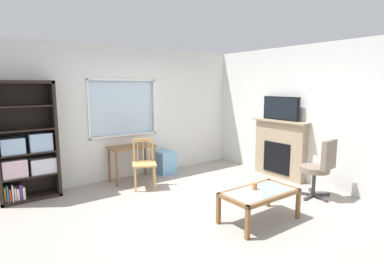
{
  "coord_description": "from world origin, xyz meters",
  "views": [
    {
      "loc": [
        -2.65,
        -3.53,
        1.86
      ],
      "look_at": [
        0.3,
        0.51,
        1.1
      ],
      "focal_mm": 28.47,
      "sensor_mm": 36.0,
      "label": 1
    }
  ],
  "objects": [
    {
      "name": "office_chair",
      "position": [
        1.92,
        -0.84,
        0.55
      ],
      "size": [
        0.57,
        0.58,
        1.0
      ],
      "color": "#7A6B5B",
      "rests_on": "ground"
    },
    {
      "name": "sippy_cup",
      "position": [
        0.45,
        -0.76,
        0.48
      ],
      "size": [
        0.07,
        0.07,
        0.09
      ],
      "primitive_type": "cylinder",
      "color": "orange",
      "rests_on": "coffee_table"
    },
    {
      "name": "tv",
      "position": [
        2.35,
        0.31,
        1.41
      ],
      "size": [
        0.06,
        0.83,
        0.47
      ],
      "color": "black",
      "rests_on": "fireplace"
    },
    {
      "name": "wall_right",
      "position": [
        2.52,
        0.0,
        1.31
      ],
      "size": [
        0.12,
        4.62,
        2.61
      ],
      "primitive_type": "cube",
      "color": "silver",
      "rests_on": "ground"
    },
    {
      "name": "plastic_drawer_unit",
      "position": [
        0.61,
        1.91,
        0.24
      ],
      "size": [
        0.35,
        0.4,
        0.48
      ],
      "primitive_type": "cube",
      "color": "#72ADDB",
      "rests_on": "ground"
    },
    {
      "name": "bookshelf",
      "position": [
        -1.97,
        1.97,
        0.84
      ],
      "size": [
        0.9,
        0.38,
        1.94
      ],
      "color": "black",
      "rests_on": "ground"
    },
    {
      "name": "fireplace",
      "position": [
        2.36,
        0.31,
        0.59
      ],
      "size": [
        0.26,
        1.25,
        1.17
      ],
      "color": "tan",
      "rests_on": "ground"
    },
    {
      "name": "desk_under_window",
      "position": [
        -0.18,
        1.86,
        0.58
      ],
      "size": [
        0.88,
        0.48,
        0.7
      ],
      "color": "brown",
      "rests_on": "ground"
    },
    {
      "name": "coffee_table",
      "position": [
        0.45,
        -0.85,
        0.37
      ],
      "size": [
        1.07,
        0.59,
        0.43
      ],
      "color": "#8C9E99",
      "rests_on": "ground"
    },
    {
      "name": "wall_back_with_window",
      "position": [
        0.02,
        2.21,
        1.3
      ],
      "size": [
        4.92,
        0.15,
        2.61
      ],
      "color": "silver",
      "rests_on": "ground"
    },
    {
      "name": "wooden_chair",
      "position": [
        -0.18,
        1.34,
        0.46
      ],
      "size": [
        0.54,
        0.53,
        0.9
      ],
      "color": "tan",
      "rests_on": "ground"
    },
    {
      "name": "ground",
      "position": [
        0.0,
        0.0,
        -0.01
      ],
      "size": [
        5.92,
        5.42,
        0.02
      ],
      "primitive_type": "cube",
      "color": "#9E9389"
    }
  ]
}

